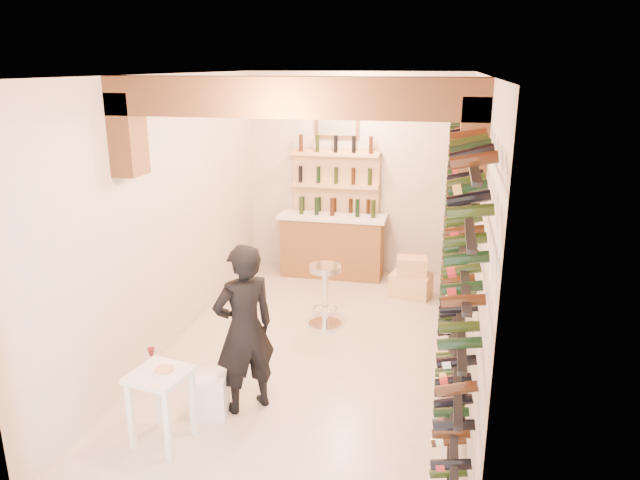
# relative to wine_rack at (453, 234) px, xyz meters

# --- Properties ---
(ground) EXTENTS (6.00, 6.00, 0.00)m
(ground) POSITION_rel_wine_rack_xyz_m (-1.53, 0.00, -1.55)
(ground) COLOR beige
(ground) RESTS_ON ground
(room_shell) EXTENTS (3.52, 6.02, 3.21)m
(room_shell) POSITION_rel_wine_rack_xyz_m (-1.53, -0.26, 0.70)
(room_shell) COLOR beige
(room_shell) RESTS_ON ground
(wine_rack) EXTENTS (0.32, 5.70, 2.56)m
(wine_rack) POSITION_rel_wine_rack_xyz_m (0.00, 0.00, 0.00)
(wine_rack) COLOR black
(wine_rack) RESTS_ON ground
(back_counter) EXTENTS (1.70, 0.62, 1.29)m
(back_counter) POSITION_rel_wine_rack_xyz_m (-1.83, 2.65, -1.02)
(back_counter) COLOR brown
(back_counter) RESTS_ON ground
(back_shelving) EXTENTS (1.40, 0.31, 2.73)m
(back_shelving) POSITION_rel_wine_rack_xyz_m (-1.83, 2.89, -0.38)
(back_shelving) COLOR tan
(back_shelving) RESTS_ON ground
(tasting_table) EXTENTS (0.56, 0.56, 0.85)m
(tasting_table) POSITION_rel_wine_rack_xyz_m (-2.48, -2.01, -0.97)
(tasting_table) COLOR white
(tasting_table) RESTS_ON ground
(white_stool) EXTENTS (0.39, 0.39, 0.42)m
(white_stool) POSITION_rel_wine_rack_xyz_m (-2.24, -1.52, -1.34)
(white_stool) COLOR white
(white_stool) RESTS_ON ground
(person) EXTENTS (0.74, 0.73, 1.71)m
(person) POSITION_rel_wine_rack_xyz_m (-1.93, -1.33, -0.69)
(person) COLOR black
(person) RESTS_ON ground
(chrome_barstool) EXTENTS (0.43, 0.43, 0.83)m
(chrome_barstool) POSITION_rel_wine_rack_xyz_m (-1.55, 0.72, -1.07)
(chrome_barstool) COLOR silver
(chrome_barstool) RESTS_ON ground
(crate_lower) EXTENTS (0.65, 0.52, 0.34)m
(crate_lower) POSITION_rel_wine_rack_xyz_m (-0.52, 2.00, -1.38)
(crate_lower) COLOR #E7B77F
(crate_lower) RESTS_ON ground
(crate_upper) EXTENTS (0.46, 0.34, 0.25)m
(crate_upper) POSITION_rel_wine_rack_xyz_m (-0.52, 2.00, -1.08)
(crate_upper) COLOR #E7B77F
(crate_upper) RESTS_ON crate_lower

